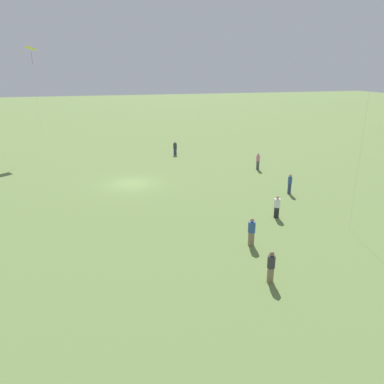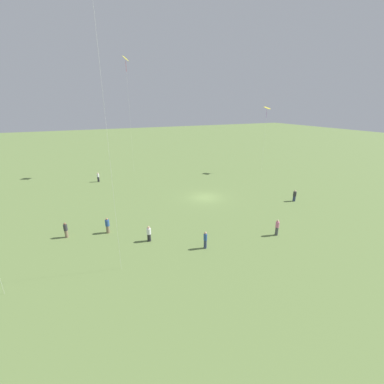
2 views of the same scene
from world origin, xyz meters
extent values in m
plane|color=olive|center=(0.00, 0.00, 0.00)|extent=(240.00, 240.00, 0.00)
cylinder|color=#4C4C51|center=(-1.58, 13.51, 0.47)|extent=(0.41, 0.41, 0.93)
cylinder|color=pink|center=(-1.58, 13.51, 1.25)|extent=(0.48, 0.48, 0.62)
sphere|color=beige|center=(-1.58, 13.51, 1.68)|extent=(0.24, 0.24, 0.24)
cylinder|color=#847056|center=(18.81, 4.73, 0.40)|extent=(0.39, 0.39, 0.80)
cylinder|color=#333338|center=(18.81, 4.73, 1.12)|extent=(0.46, 0.46, 0.64)
sphere|color=brown|center=(18.81, 4.73, 1.56)|extent=(0.24, 0.24, 0.24)
cylinder|color=#333D5B|center=(-10.96, 6.66, 0.38)|extent=(0.50, 0.50, 0.76)
cylinder|color=#333338|center=(-10.96, 6.66, 1.09)|extent=(0.59, 0.59, 0.67)
sphere|color=beige|center=(-10.96, 6.66, 1.55)|extent=(0.24, 0.24, 0.24)
cylinder|color=#333D5B|center=(6.54, 12.68, 0.45)|extent=(0.40, 0.40, 0.90)
cylinder|color=#2D5193|center=(6.54, 12.68, 1.21)|extent=(0.47, 0.47, 0.62)
sphere|color=tan|center=(6.54, 12.68, 1.64)|extent=(0.24, 0.24, 0.24)
cylinder|color=#232328|center=(13.72, -15.20, 0.45)|extent=(0.36, 0.36, 0.90)
cylinder|color=white|center=(13.72, -15.20, 1.18)|extent=(0.43, 0.43, 0.56)
sphere|color=beige|center=(13.72, -15.20, 1.58)|extent=(0.24, 0.24, 0.24)
cylinder|color=#847056|center=(14.71, 5.50, 0.42)|extent=(0.43, 0.43, 0.84)
cylinder|color=#2D5193|center=(14.71, 5.50, 1.18)|extent=(0.51, 0.51, 0.66)
sphere|color=#A87A56|center=(14.71, 5.50, 1.63)|extent=(0.24, 0.24, 0.24)
cylinder|color=#232328|center=(11.12, 9.08, 0.40)|extent=(0.49, 0.49, 0.80)
cylinder|color=white|center=(11.12, 9.08, 1.11)|extent=(0.58, 0.58, 0.62)
sphere|color=tan|center=(11.12, 9.08, 1.53)|extent=(0.24, 0.24, 0.24)
cube|color=yellow|center=(6.60, -18.42, 20.81)|extent=(1.35, 1.46, 0.79)
cylinder|color=red|center=(6.60, -18.42, 19.59)|extent=(0.04, 0.04, 1.75)
cylinder|color=silver|center=(6.60, -18.42, 10.41)|extent=(0.01, 0.01, 20.81)
cube|color=yellow|center=(-18.10, -9.43, 12.52)|extent=(1.57, 1.54, 0.43)
cylinder|color=purple|center=(-18.10, -9.43, 11.44)|extent=(0.04, 0.04, 1.46)
cylinder|color=silver|center=(-18.10, -9.43, 6.26)|extent=(0.01, 0.01, 12.52)
cylinder|color=silver|center=(14.56, 12.64, 10.43)|extent=(0.01, 0.01, 20.85)
camera|label=1|loc=(33.71, -3.48, 10.30)|focal=35.00mm
camera|label=2|loc=(16.75, 32.00, 13.32)|focal=24.00mm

